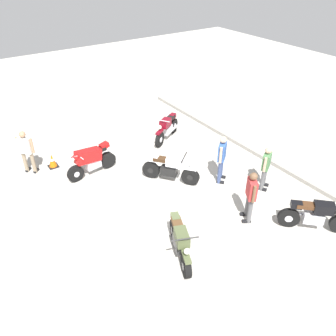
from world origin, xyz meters
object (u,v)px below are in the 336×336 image
(person_in_red_shirt, at_px, (251,194))
(motorcycle_red_sportbike, at_px, (91,160))
(motorcycle_olive_vintage, at_px, (180,241))
(motorcycle_black_cruiser, at_px, (315,215))
(person_in_green_shirt, at_px, (266,166))
(traffic_cone, at_px, (52,161))
(motorcycle_maroon_cruiser, at_px, (167,128))
(person_in_blue_shirt, at_px, (222,156))
(motorcycle_silver_cruiser, at_px, (170,168))
(person_in_white_shirt, at_px, (26,150))

(person_in_red_shirt, bearing_deg, motorcycle_red_sportbike, -26.84)
(motorcycle_red_sportbike, height_order, person_in_red_shirt, person_in_red_shirt)
(motorcycle_olive_vintage, relative_size, motorcycle_black_cruiser, 1.19)
(person_in_red_shirt, bearing_deg, motorcycle_black_cruiser, 164.87)
(person_in_green_shirt, bearing_deg, traffic_cone, -164.44)
(motorcycle_maroon_cruiser, xyz_separation_m, person_in_green_shirt, (4.81, 0.73, 0.37))
(person_in_blue_shirt, bearing_deg, person_in_green_shirt, -0.15)
(motorcycle_silver_cruiser, bearing_deg, person_in_white_shirt, -168.46)
(motorcycle_red_sportbike, height_order, motorcycle_olive_vintage, motorcycle_red_sportbike)
(person_in_blue_shirt, distance_m, person_in_red_shirt, 2.15)
(motorcycle_black_cruiser, xyz_separation_m, traffic_cone, (-7.64, -5.21, -0.26))
(motorcycle_red_sportbike, bearing_deg, person_in_green_shirt, 129.14)
(motorcycle_olive_vintage, xyz_separation_m, motorcycle_maroon_cruiser, (-5.73, 3.44, 0.03))
(person_in_blue_shirt, bearing_deg, traffic_cone, -171.16)
(motorcycle_silver_cruiser, distance_m, motorcycle_black_cruiser, 4.87)
(person_in_red_shirt, relative_size, traffic_cone, 3.17)
(motorcycle_black_cruiser, bearing_deg, motorcycle_silver_cruiser, 159.89)
(motorcycle_red_sportbike, bearing_deg, person_in_red_shirt, 111.63)
(motorcycle_red_sportbike, xyz_separation_m, traffic_cone, (-1.28, -1.04, -0.33))
(person_in_red_shirt, bearing_deg, traffic_cone, -24.90)
(person_in_white_shirt, relative_size, traffic_cone, 3.14)
(motorcycle_olive_vintage, bearing_deg, person_in_green_shirt, 125.00)
(traffic_cone, bearing_deg, motorcycle_maroon_cruiser, 83.45)
(motorcycle_black_cruiser, bearing_deg, motorcycle_red_sportbike, 167.90)
(person_in_red_shirt, distance_m, person_in_green_shirt, 1.83)
(motorcycle_red_sportbike, xyz_separation_m, motorcycle_silver_cruiser, (1.96, 2.10, -0.07))
(person_in_white_shirt, bearing_deg, person_in_blue_shirt, -82.30)
(motorcycle_silver_cruiser, distance_m, motorcycle_maroon_cruiser, 3.17)
(motorcycle_maroon_cruiser, height_order, person_in_white_shirt, person_in_white_shirt)
(motorcycle_olive_vintage, distance_m, person_in_green_shirt, 4.29)
(motorcycle_black_cruiser, distance_m, person_in_white_shirt, 9.80)
(motorcycle_olive_vintage, distance_m, motorcycle_silver_cruiser, 3.51)
(motorcycle_silver_cruiser, xyz_separation_m, motorcycle_maroon_cruiser, (-2.69, 1.68, 0.00))
(motorcycle_olive_vintage, height_order, motorcycle_maroon_cruiser, motorcycle_maroon_cruiser)
(motorcycle_black_cruiser, relative_size, person_in_green_shirt, 0.99)
(motorcycle_olive_vintage, bearing_deg, motorcycle_red_sportbike, -153.53)
(person_in_white_shirt, relative_size, person_in_green_shirt, 1.05)
(person_in_green_shirt, bearing_deg, motorcycle_maroon_cruiser, 158.22)
(motorcycle_olive_vintage, xyz_separation_m, person_in_blue_shirt, (-2.08, 3.24, 0.52))
(person_in_white_shirt, xyz_separation_m, person_in_green_shirt, (5.46, 6.34, -0.06))
(person_in_green_shirt, bearing_deg, person_in_blue_shirt, -171.71)
(person_in_blue_shirt, xyz_separation_m, traffic_cone, (-4.20, -4.62, -0.75))
(person_in_white_shirt, distance_m, person_in_green_shirt, 8.36)
(person_in_blue_shirt, distance_m, person_in_white_shirt, 6.91)
(person_in_green_shirt, bearing_deg, person_in_red_shirt, -91.54)
(motorcycle_red_sportbike, xyz_separation_m, person_in_green_shirt, (4.08, 4.51, 0.29))
(motorcycle_silver_cruiser, xyz_separation_m, traffic_cone, (-3.24, -3.14, -0.26))
(motorcycle_olive_vintage, relative_size, person_in_blue_shirt, 1.06)
(motorcycle_maroon_cruiser, bearing_deg, traffic_cone, -38.32)
(motorcycle_maroon_cruiser, distance_m, person_in_green_shirt, 4.87)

